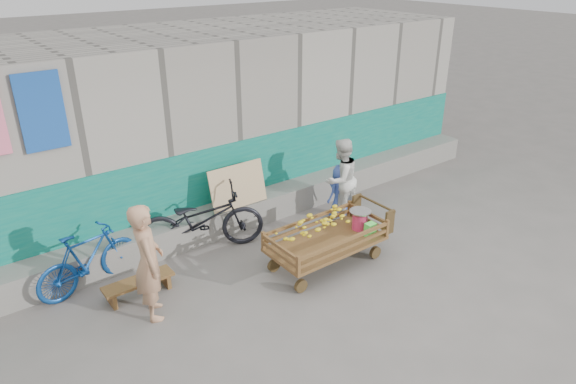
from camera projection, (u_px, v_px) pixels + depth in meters
ground at (310, 300)px, 6.84m from camera, size 80.00×80.00×0.00m
building_wall at (168, 123)px, 9.16m from camera, size 12.00×3.50×3.00m
banana_cart at (325, 233)px, 7.39m from camera, size 1.89×0.86×0.80m
bench at (139, 284)px, 6.88m from camera, size 0.94×0.28×0.24m
vendor_man at (148, 262)px, 6.27m from camera, size 0.51×0.65×1.56m
woman at (341, 179)px, 8.75m from camera, size 0.76×0.63×1.43m
child at (339, 191)px, 8.86m from camera, size 0.50×0.35×0.96m
bicycle_dark at (201, 220)px, 7.85m from camera, size 2.03×1.34×1.01m
bicycle_blue at (88, 260)px, 6.93m from camera, size 1.54×0.71×0.89m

